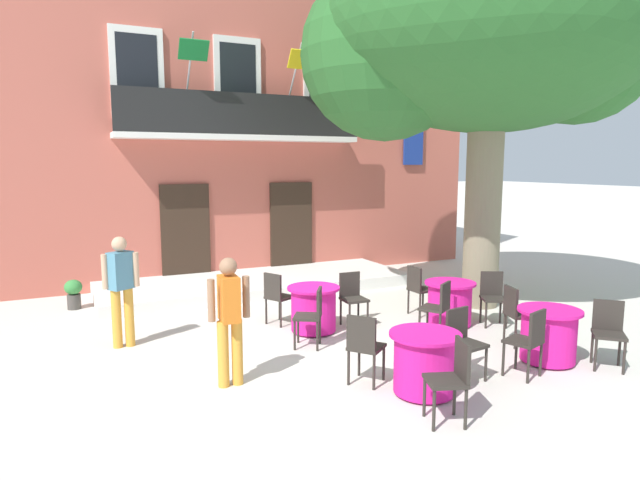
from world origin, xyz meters
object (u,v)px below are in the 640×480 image
at_px(cafe_chair_middle_1, 352,295).
at_px(pedestrian_mid_plaza, 121,285).
at_px(cafe_chair_middle_0, 312,313).
at_px(cafe_chair_front_0, 493,294).
at_px(cafe_table_far_side, 548,335).
at_px(cafe_table_near_tree, 425,362).
at_px(cafe_chair_near_tree_2, 364,344).
at_px(cafe_chair_middle_2, 277,295).
at_px(cafe_chair_near_tree_0, 452,375).
at_px(cafe_chair_far_side_0, 517,311).
at_px(ground_planter_left, 74,292).
at_px(pedestrian_near_entrance, 229,314).
at_px(cafe_table_middle, 314,309).
at_px(cafe_chair_front_2, 439,305).
at_px(cafe_chair_far_side_2, 608,329).
at_px(plane_tree, 484,36).
at_px(cafe_chair_far_side_1, 529,338).
at_px(cafe_table_front, 450,303).
at_px(cafe_chair_front_1, 419,287).
at_px(cafe_chair_near_tree_1, 463,339).

distance_m(cafe_chair_middle_1, pedestrian_mid_plaza, 3.72).
height_order(cafe_chair_middle_0, cafe_chair_middle_1, same).
height_order(cafe_chair_front_0, cafe_table_far_side, cafe_chair_front_0).
height_order(cafe_table_near_tree, cafe_chair_middle_1, cafe_chair_middle_1).
xyz_separation_m(cafe_chair_near_tree_2, pedestrian_mid_plaza, (-2.56, 2.82, 0.43)).
relative_size(cafe_chair_middle_0, cafe_chair_middle_2, 1.00).
height_order(cafe_chair_near_tree_0, pedestrian_mid_plaza, pedestrian_mid_plaza).
relative_size(cafe_chair_far_side_0, ground_planter_left, 1.60).
bearing_deg(pedestrian_near_entrance, cafe_table_middle, 39.57).
height_order(cafe_chair_front_0, pedestrian_mid_plaza, pedestrian_mid_plaza).
xyz_separation_m(cafe_chair_middle_2, cafe_chair_front_2, (2.06, -1.78, 0.00)).
bearing_deg(cafe_chair_far_side_2, cafe_chair_near_tree_2, 164.77).
bearing_deg(cafe_table_middle, plane_tree, 3.14).
height_order(cafe_table_far_side, cafe_chair_far_side_0, cafe_chair_far_side_0).
distance_m(cafe_table_middle, pedestrian_mid_plaza, 3.02).
xyz_separation_m(cafe_chair_middle_0, pedestrian_mid_plaza, (-2.57, 1.25, 0.43)).
distance_m(cafe_chair_front_2, cafe_chair_far_side_0, 1.17).
xyz_separation_m(plane_tree, cafe_chair_far_side_1, (-1.88, -3.16, -4.55)).
xyz_separation_m(cafe_chair_far_side_0, pedestrian_near_entrance, (-4.37, 0.39, 0.39)).
bearing_deg(ground_planter_left, cafe_table_middle, -42.88).
relative_size(cafe_table_front, pedestrian_mid_plaza, 0.51).
bearing_deg(cafe_chair_far_side_0, cafe_chair_front_1, 100.35).
xyz_separation_m(cafe_table_near_tree, cafe_chair_near_tree_0, (-0.18, -0.73, 0.14)).
distance_m(cafe_chair_middle_0, cafe_chair_middle_1, 1.30).
relative_size(pedestrian_near_entrance, pedestrian_mid_plaza, 0.96).
height_order(cafe_chair_near_tree_2, cafe_chair_far_side_0, same).
xyz_separation_m(cafe_chair_near_tree_2, cafe_chair_middle_2, (-0.05, 2.89, 0.00)).
height_order(cafe_table_middle, cafe_chair_middle_0, cafe_chair_middle_0).
height_order(cafe_chair_near_tree_2, cafe_chair_far_side_1, same).
relative_size(cafe_table_near_tree, cafe_table_middle, 1.00).
distance_m(cafe_table_near_tree, cafe_chair_near_tree_1, 0.77).
distance_m(cafe_table_middle, ground_planter_left, 4.82).
distance_m(cafe_table_middle, cafe_table_far_side, 3.57).
height_order(cafe_chair_near_tree_1, ground_planter_left, cafe_chair_near_tree_1).
height_order(cafe_table_middle, cafe_chair_middle_2, cafe_chair_middle_2).
height_order(plane_tree, pedestrian_mid_plaza, plane_tree).
xyz_separation_m(cafe_chair_middle_0, cafe_chair_far_side_2, (3.29, -2.47, 0.00)).
distance_m(plane_tree, pedestrian_mid_plaza, 7.68).
height_order(cafe_chair_near_tree_1, cafe_chair_far_side_1, same).
height_order(cafe_chair_middle_2, pedestrian_mid_plaza, pedestrian_mid_plaza).
relative_size(cafe_table_near_tree, cafe_chair_near_tree_1, 0.95).
height_order(plane_tree, cafe_table_near_tree, plane_tree).
bearing_deg(cafe_chair_far_side_1, cafe_table_far_side, 23.07).
distance_m(plane_tree, cafe_chair_near_tree_0, 6.88).
height_order(cafe_chair_middle_0, pedestrian_mid_plaza, pedestrian_mid_plaza).
relative_size(plane_tree, cafe_table_front, 8.25).
xyz_separation_m(cafe_table_middle, cafe_chair_front_2, (1.66, -1.13, 0.14)).
distance_m(cafe_table_middle, cafe_chair_middle_1, 0.77).
bearing_deg(cafe_chair_middle_2, cafe_chair_front_0, -25.37).
distance_m(cafe_chair_middle_0, pedestrian_mid_plaza, 2.90).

